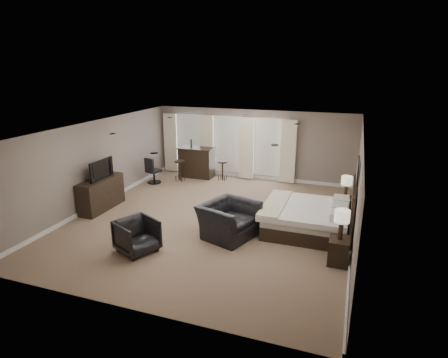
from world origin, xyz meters
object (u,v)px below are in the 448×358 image
(lamp_near, at_px, (341,225))
(bar_counter, at_px, (197,162))
(bar_stool_left, at_px, (180,171))
(desk_chair, at_px, (154,170))
(nightstand_near, at_px, (339,251))
(tv, at_px, (99,177))
(bed, at_px, (307,206))
(bar_stool_right, at_px, (223,171))
(nightstand_far, at_px, (344,206))
(dresser, at_px, (101,194))
(armchair_far, at_px, (137,234))
(armchair_near, at_px, (229,214))
(lamp_far, at_px, (346,187))

(lamp_near, relative_size, bar_counter, 0.50)
(bar_stool_left, bearing_deg, desk_chair, -143.11)
(nightstand_near, xyz_separation_m, tv, (-6.92, 0.98, 0.72))
(nightstand_near, bearing_deg, bar_stool_left, 143.90)
(bed, height_order, bar_stool_right, bed)
(nightstand_far, bearing_deg, bar_stool_left, 166.43)
(nightstand_near, bearing_deg, lamp_near, 0.00)
(dresser, height_order, bar_stool_left, dresser)
(bed, height_order, tv, bed)
(desk_chair, bearing_deg, dresser, 102.16)
(nightstand_far, height_order, desk_chair, desk_chair)
(nightstand_far, bearing_deg, desk_chair, 172.73)
(armchair_far, bearing_deg, nightstand_near, -51.85)
(armchair_near, bearing_deg, desk_chair, 69.93)
(bar_counter, height_order, desk_chair, bar_counter)
(dresser, height_order, armchair_far, dresser)
(nightstand_near, height_order, tv, tv)
(lamp_far, xyz_separation_m, tv, (-6.92, -1.92, 0.16))
(dresser, xyz_separation_m, armchair_far, (2.47, -1.98, -0.04))
(armchair_near, distance_m, bar_counter, 5.35)
(bed, relative_size, lamp_near, 3.26)
(nightstand_near, relative_size, armchair_far, 0.67)
(armchair_near, relative_size, bar_stool_left, 1.74)
(dresser, height_order, bar_counter, bar_counter)
(armchair_far, bearing_deg, bar_counter, 35.88)
(dresser, relative_size, bar_stool_left, 2.10)
(lamp_near, xyz_separation_m, armchair_near, (-2.71, 0.49, -0.33))
(tv, bearing_deg, nightstand_far, -74.50)
(bar_stool_left, relative_size, desk_chair, 0.80)
(bar_stool_right, bearing_deg, nightstand_near, -47.78)
(nightstand_far, distance_m, bar_stool_right, 4.89)
(nightstand_far, height_order, bar_stool_left, bar_stool_left)
(bed, relative_size, nightstand_far, 4.05)
(lamp_near, xyz_separation_m, armchair_far, (-4.45, -1.00, -0.49))
(bed, relative_size, lamp_far, 3.45)
(lamp_near, height_order, tv, lamp_near)
(dresser, height_order, tv, tv)
(bed, relative_size, dresser, 1.34)
(armchair_far, xyz_separation_m, bar_counter, (-1.10, 6.02, 0.15))
(nightstand_far, xyz_separation_m, lamp_far, (0.00, 0.00, 0.59))
(lamp_near, distance_m, dresser, 7.00)
(lamp_far, xyz_separation_m, bar_counter, (-5.55, 2.12, -0.28))
(lamp_near, bearing_deg, bar_counter, 137.88)
(dresser, height_order, bar_stool_right, dresser)
(nightstand_near, height_order, lamp_near, lamp_near)
(armchair_near, bearing_deg, bed, -43.14)
(nightstand_near, distance_m, lamp_far, 2.95)
(lamp_near, height_order, armchair_far, lamp_near)
(bed, bearing_deg, nightstand_near, -58.46)
(lamp_far, xyz_separation_m, bar_stool_right, (-4.46, 2.01, -0.48))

